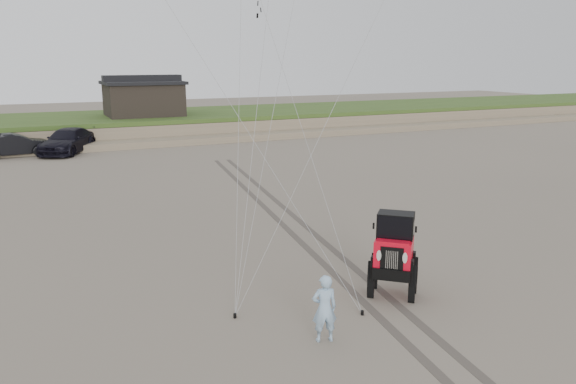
# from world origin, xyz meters

# --- Properties ---
(ground) EXTENTS (160.00, 160.00, 0.00)m
(ground) POSITION_xyz_m (0.00, 0.00, 0.00)
(ground) COLOR #6B6054
(ground) RESTS_ON ground
(dune_ridge) EXTENTS (160.00, 14.25, 1.73)m
(dune_ridge) POSITION_xyz_m (0.00, 37.50, 0.82)
(dune_ridge) COLOR #7A6B54
(dune_ridge) RESTS_ON ground
(cabin) EXTENTS (6.40, 5.40, 3.35)m
(cabin) POSITION_xyz_m (2.00, 37.00, 3.24)
(cabin) COLOR black
(cabin) RESTS_ON dune_ridge
(truck_b) EXTENTS (4.82, 2.21, 1.53)m
(truck_b) POSITION_xyz_m (-7.97, 30.12, 0.77)
(truck_b) COLOR black
(truck_b) RESTS_ON ground
(truck_c) EXTENTS (4.70, 6.14, 1.66)m
(truck_c) POSITION_xyz_m (-4.65, 30.19, 0.83)
(truck_c) COLOR black
(truck_c) RESTS_ON ground
(jeep) EXTENTS (4.92, 5.15, 1.86)m
(jeep) POSITION_xyz_m (1.48, 0.51, 0.93)
(jeep) COLOR red
(jeep) RESTS_ON ground
(man) EXTENTS (0.66, 0.51, 1.61)m
(man) POSITION_xyz_m (-1.43, -0.92, 0.81)
(man) COLOR #82B4C9
(man) RESTS_ON ground
(stake_main) EXTENTS (0.08, 0.08, 0.12)m
(stake_main) POSITION_xyz_m (-2.89, 1.06, 0.06)
(stake_main) COLOR black
(stake_main) RESTS_ON ground
(stake_aux) EXTENTS (0.08, 0.08, 0.12)m
(stake_aux) POSITION_xyz_m (0.10, -0.16, 0.06)
(stake_aux) COLOR black
(stake_aux) RESTS_ON ground
(tire_tracks) EXTENTS (5.22, 29.74, 0.01)m
(tire_tracks) POSITION_xyz_m (2.00, 8.00, 0.00)
(tire_tracks) COLOR #4C443D
(tire_tracks) RESTS_ON ground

